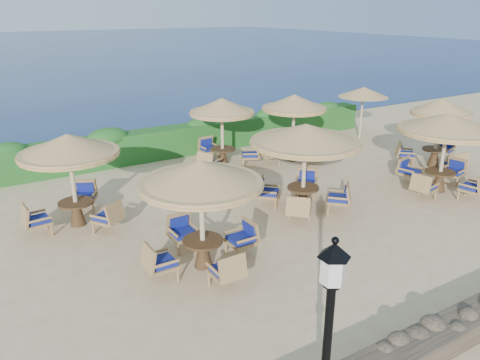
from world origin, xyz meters
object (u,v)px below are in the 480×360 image
cafe_set_1 (305,148)px  cafe_set_6 (439,122)px  cafe_set_5 (294,115)px  extra_parasol (363,92)px  cafe_set_4 (222,120)px  cafe_set_3 (70,162)px  cafe_set_2 (446,136)px  cafe_set_0 (201,195)px

cafe_set_1 → cafe_set_6: same height
cafe_set_6 → cafe_set_5: bearing=140.5°
extra_parasol → cafe_set_1: (-7.48, -5.15, -0.24)m
extra_parasol → cafe_set_4: 7.58m
cafe_set_3 → cafe_set_6: size_ratio=1.02×
cafe_set_2 → cafe_set_4: size_ratio=1.14×
cafe_set_1 → cafe_set_5: 4.88m
cafe_set_0 → cafe_set_1: 4.42m
cafe_set_3 → cafe_set_4: size_ratio=1.00×
cafe_set_5 → cafe_set_6: 5.46m
cafe_set_5 → cafe_set_6: size_ratio=1.02×
cafe_set_1 → extra_parasol: bearing=34.5°
cafe_set_0 → cafe_set_6: size_ratio=1.05×
extra_parasol → cafe_set_5: cafe_set_5 is taller
cafe_set_4 → cafe_set_5: bearing=-15.9°
cafe_set_0 → cafe_set_5: (6.85, 5.58, 0.01)m
cafe_set_0 → cafe_set_5: same height
extra_parasol → cafe_set_2: bearing=-112.8°
cafe_set_0 → cafe_set_6: same height
extra_parasol → cafe_set_4: cafe_set_4 is taller
cafe_set_4 → cafe_set_6: size_ratio=1.02×
cafe_set_0 → cafe_set_2: size_ratio=0.90×
cafe_set_3 → cafe_set_2: bearing=-18.1°
cafe_set_0 → cafe_set_2: same height
cafe_set_1 → cafe_set_2: same height
cafe_set_3 → cafe_set_1: bearing=-21.1°
cafe_set_0 → cafe_set_5: 8.83m
cafe_set_4 → cafe_set_6: 8.19m
cafe_set_1 → cafe_set_4: bearing=91.0°
cafe_set_1 → cafe_set_4: (-0.09, 4.86, -0.11)m
cafe_set_1 → cafe_set_4: same height
extra_parasol → cafe_set_5: bearing=-167.4°
cafe_set_4 → cafe_set_5: 2.89m
cafe_set_4 → cafe_set_3: bearing=-157.8°
cafe_set_5 → extra_parasol: bearing=12.6°
cafe_set_3 → cafe_set_4: 6.57m
cafe_set_2 → cafe_set_4: bearing=128.8°
cafe_set_3 → cafe_set_5: same height
cafe_set_0 → cafe_set_2: (8.96, 0.29, 0.07)m
cafe_set_2 → cafe_set_5: size_ratio=1.14×
extra_parasol → cafe_set_4: size_ratio=0.87×
cafe_set_1 → cafe_set_6: 6.94m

